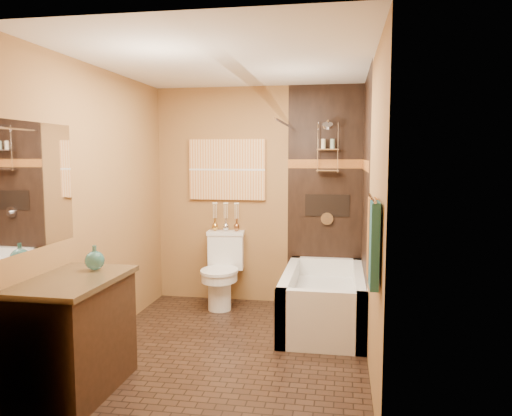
% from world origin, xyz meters
% --- Properties ---
extents(floor, '(3.00, 3.00, 0.00)m').
position_xyz_m(floor, '(0.00, 0.00, 0.00)').
color(floor, black).
rests_on(floor, ground).
extents(wall_left, '(0.02, 3.00, 2.50)m').
position_xyz_m(wall_left, '(-1.20, 0.00, 1.25)').
color(wall_left, olive).
rests_on(wall_left, floor).
extents(wall_right, '(0.02, 3.00, 2.50)m').
position_xyz_m(wall_right, '(1.20, 0.00, 1.25)').
color(wall_right, olive).
rests_on(wall_right, floor).
extents(wall_back, '(2.40, 0.02, 2.50)m').
position_xyz_m(wall_back, '(0.00, 1.50, 1.25)').
color(wall_back, olive).
rests_on(wall_back, floor).
extents(wall_front, '(2.40, 0.02, 2.50)m').
position_xyz_m(wall_front, '(0.00, -1.50, 1.25)').
color(wall_front, olive).
rests_on(wall_front, floor).
extents(ceiling, '(3.00, 3.00, 0.00)m').
position_xyz_m(ceiling, '(0.00, 0.00, 2.50)').
color(ceiling, silver).
rests_on(ceiling, wall_back).
extents(alcove_tile_back, '(0.85, 0.01, 2.50)m').
position_xyz_m(alcove_tile_back, '(0.78, 1.49, 1.25)').
color(alcove_tile_back, black).
rests_on(alcove_tile_back, wall_back).
extents(alcove_tile_right, '(0.01, 1.50, 2.50)m').
position_xyz_m(alcove_tile_right, '(1.19, 0.75, 1.25)').
color(alcove_tile_right, black).
rests_on(alcove_tile_right, wall_right).
extents(mosaic_band_back, '(0.85, 0.01, 0.10)m').
position_xyz_m(mosaic_band_back, '(0.78, 1.48, 1.62)').
color(mosaic_band_back, brown).
rests_on(mosaic_band_back, alcove_tile_back).
extents(mosaic_band_right, '(0.01, 1.50, 0.10)m').
position_xyz_m(mosaic_band_right, '(1.18, 0.75, 1.62)').
color(mosaic_band_right, brown).
rests_on(mosaic_band_right, alcove_tile_right).
extents(alcove_niche, '(0.50, 0.01, 0.25)m').
position_xyz_m(alcove_niche, '(0.80, 1.48, 1.15)').
color(alcove_niche, black).
rests_on(alcove_niche, alcove_tile_back).
extents(shower_fixtures, '(0.24, 0.33, 1.16)m').
position_xyz_m(shower_fixtures, '(0.80, 1.38, 1.67)').
color(shower_fixtures, silver).
rests_on(shower_fixtures, floor).
extents(curtain_rod, '(0.03, 1.55, 0.03)m').
position_xyz_m(curtain_rod, '(0.40, 0.75, 2.02)').
color(curtain_rod, silver).
rests_on(curtain_rod, wall_back).
extents(towel_bar, '(0.02, 0.55, 0.02)m').
position_xyz_m(towel_bar, '(1.15, -1.05, 1.45)').
color(towel_bar, silver).
rests_on(towel_bar, wall_right).
extents(towel_teal, '(0.05, 0.22, 0.52)m').
position_xyz_m(towel_teal, '(1.16, -1.18, 1.18)').
color(towel_teal, '#215B6E').
rests_on(towel_teal, towel_bar).
extents(towel_rust, '(0.05, 0.22, 0.52)m').
position_xyz_m(towel_rust, '(1.16, -0.92, 1.18)').
color(towel_rust, '#9D631C').
rests_on(towel_rust, towel_bar).
extents(sunset_painting, '(0.90, 0.04, 0.70)m').
position_xyz_m(sunset_painting, '(-0.36, 1.48, 1.55)').
color(sunset_painting, orange).
rests_on(sunset_painting, wall_back).
extents(vanity_mirror, '(0.01, 1.00, 0.90)m').
position_xyz_m(vanity_mirror, '(-1.19, -1.00, 1.50)').
color(vanity_mirror, white).
rests_on(vanity_mirror, wall_left).
extents(bathtub, '(0.80, 1.50, 0.55)m').
position_xyz_m(bathtub, '(0.80, 0.75, 0.22)').
color(bathtub, white).
rests_on(bathtub, floor).
extents(toilet, '(0.44, 0.65, 0.84)m').
position_xyz_m(toilet, '(-0.36, 1.20, 0.42)').
color(toilet, white).
rests_on(toilet, floor).
extents(vanity, '(0.60, 0.97, 0.85)m').
position_xyz_m(vanity, '(-0.92, -1.00, 0.43)').
color(vanity, black).
rests_on(vanity, floor).
extents(teal_bottle, '(0.18, 0.18, 0.23)m').
position_xyz_m(teal_bottle, '(-0.87, -0.75, 0.94)').
color(teal_bottle, '#246C6B').
rests_on(teal_bottle, vanity).
extents(bud_vases, '(0.33, 0.07, 0.32)m').
position_xyz_m(bud_vases, '(-0.36, 1.39, 1.02)').
color(bud_vases, gold).
rests_on(bud_vases, toilet).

